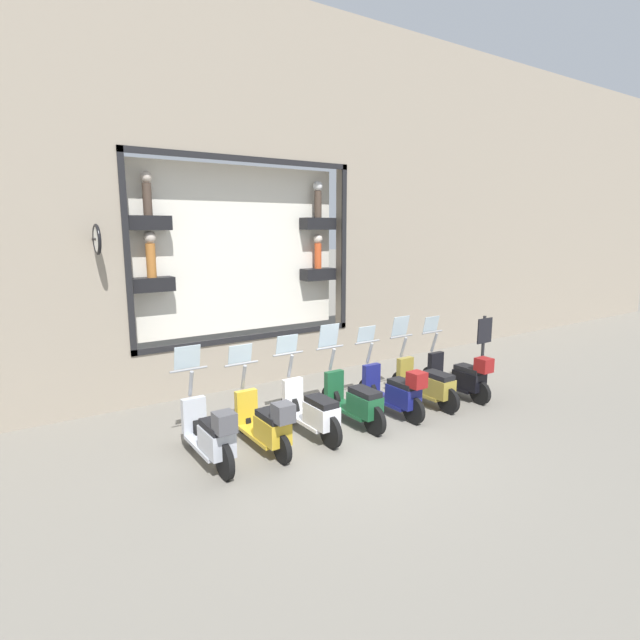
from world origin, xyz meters
TOP-DOWN VIEW (x-y plane):
  - ground_plane at (0.00, 0.00)m, footprint 120.00×120.00m
  - building_facade at (3.60, 0.00)m, footprint 1.19×36.00m
  - scooter_black_0 at (0.27, -3.23)m, footprint 1.79×0.61m
  - scooter_olive_1 at (0.34, -2.32)m, footprint 1.80×0.61m
  - scooter_navy_2 at (0.27, -1.42)m, footprint 1.80×0.60m
  - scooter_green_3 at (0.34, -0.51)m, footprint 1.80×0.60m
  - scooter_white_4 at (0.34, 0.40)m, footprint 1.81×0.60m
  - scooter_yellow_5 at (0.26, 1.31)m, footprint 1.79×0.60m
  - scooter_silver_6 at (0.28, 2.21)m, footprint 1.81×0.61m
  - shop_sign_post at (0.48, -4.17)m, footprint 0.36×0.45m

SIDE VIEW (x-z plane):
  - ground_plane at x=0.00m, z-range 0.00..0.00m
  - scooter_olive_1 at x=0.34m, z-range -0.41..1.27m
  - scooter_green_3 at x=0.34m, z-range -0.41..1.29m
  - scooter_white_4 at x=0.34m, z-range -0.36..1.25m
  - scooter_yellow_5 at x=0.26m, z-range -0.32..1.23m
  - scooter_black_0 at x=0.27m, z-range -0.33..1.25m
  - scooter_navy_2 at x=0.27m, z-range -0.31..1.25m
  - scooter_silver_6 at x=0.28m, z-range -0.34..1.31m
  - shop_sign_post at x=0.48m, z-range 0.06..1.65m
  - building_facade at x=3.60m, z-range 0.07..8.27m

